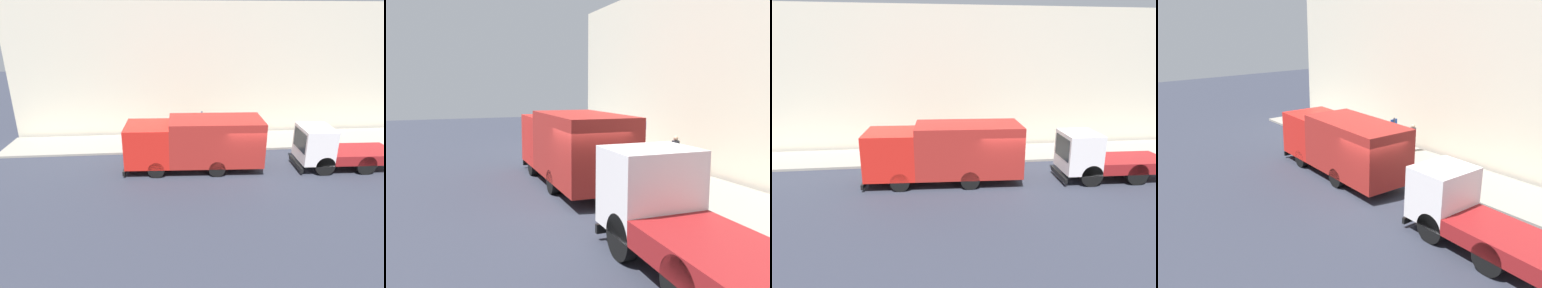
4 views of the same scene
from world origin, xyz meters
TOP-DOWN VIEW (x-y plane):
  - ground at (0.00, 0.00)m, footprint 80.00×80.00m
  - sidewalk at (4.73, 0.00)m, footprint 3.45×30.00m
  - building_facade at (6.95, 0.00)m, footprint 0.50×30.00m
  - large_utility_truck at (0.67, 2.84)m, footprint 2.85×7.74m
  - small_flatbed_truck at (0.04, -4.84)m, footprint 2.25×5.50m
  - pedestrian_walking at (5.74, 2.91)m, footprint 0.48×0.48m
  - pedestrian_standing at (4.46, 5.13)m, footprint 0.45×0.45m
  - traffic_cone_orange at (3.68, 6.02)m, footprint 0.41×0.41m
  - street_sign_post at (3.47, 2.16)m, footprint 0.44×0.08m

SIDE VIEW (x-z plane):
  - ground at x=0.00m, z-range 0.00..0.00m
  - sidewalk at x=4.73m, z-range 0.00..0.14m
  - traffic_cone_orange at x=3.68m, z-range 0.14..0.72m
  - pedestrian_standing at x=4.46m, z-range 0.17..1.78m
  - pedestrian_walking at x=5.74m, z-range 0.18..1.78m
  - small_flatbed_truck at x=0.04m, z-range -0.07..2.40m
  - street_sign_post at x=3.47m, z-range 0.36..2.81m
  - large_utility_truck at x=0.67m, z-range 0.15..3.08m
  - building_facade at x=6.95m, z-range 0.00..9.14m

